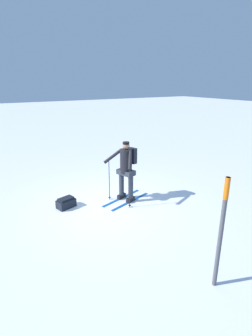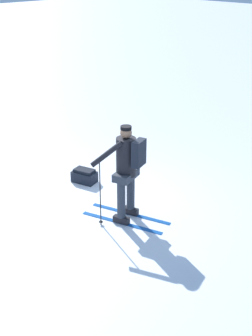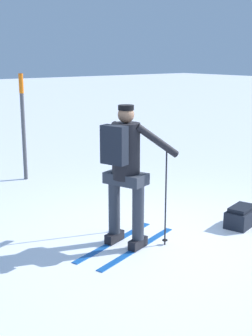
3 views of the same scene
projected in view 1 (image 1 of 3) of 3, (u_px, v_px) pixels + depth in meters
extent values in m
plane|color=white|center=(110.00, 202.00, 7.84)|extent=(80.00, 80.00, 0.00)
cube|color=#144C9E|center=(131.00, 201.00, 7.87)|extent=(1.56, 0.57, 0.01)
cube|color=black|center=(131.00, 199.00, 7.85)|extent=(0.32, 0.20, 0.12)
cylinder|color=#2D333D|center=(131.00, 186.00, 7.71)|extent=(0.15, 0.15, 0.76)
cube|color=#144C9E|center=(122.00, 198.00, 8.11)|extent=(1.56, 0.57, 0.01)
cube|color=black|center=(122.00, 196.00, 8.08)|extent=(0.32, 0.20, 0.12)
cylinder|color=#2D333D|center=(121.00, 183.00, 7.94)|extent=(0.15, 0.15, 0.76)
cube|color=#2D333D|center=(126.00, 172.00, 7.71)|extent=(0.44, 0.58, 0.14)
cylinder|color=black|center=(126.00, 161.00, 7.60)|extent=(0.35, 0.35, 0.69)
sphere|color=#8C664C|center=(126.00, 146.00, 7.45)|extent=(0.20, 0.20, 0.20)
cylinder|color=black|center=(126.00, 143.00, 7.43)|extent=(0.19, 0.19, 0.06)
cube|color=black|center=(131.00, 155.00, 7.73)|extent=(0.23, 0.35, 0.46)
cylinder|color=black|center=(130.00, 187.00, 7.32)|extent=(0.02, 0.02, 1.28)
cylinder|color=black|center=(130.00, 205.00, 7.51)|extent=(0.07, 0.07, 0.01)
cylinder|color=black|center=(130.00, 160.00, 7.21)|extent=(0.39, 0.52, 0.45)
cylinder|color=black|center=(109.00, 180.00, 7.83)|extent=(0.02, 0.02, 1.28)
cylinder|color=black|center=(110.00, 197.00, 8.01)|extent=(0.07, 0.07, 0.01)
cylinder|color=black|center=(113.00, 156.00, 7.62)|extent=(0.56, 0.29, 0.45)
cube|color=black|center=(66.00, 203.00, 7.49)|extent=(0.57, 0.43, 0.24)
cube|color=black|center=(66.00, 199.00, 7.44)|extent=(0.48, 0.35, 0.06)
cylinder|color=#4C4C51|center=(221.00, 235.00, 4.35)|extent=(0.07, 0.07, 2.05)
cylinder|color=orange|center=(227.00, 188.00, 4.09)|extent=(0.09, 0.09, 0.37)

